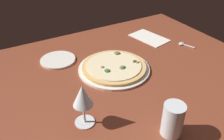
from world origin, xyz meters
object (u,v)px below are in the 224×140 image
object	(u,v)px
side_plate	(58,60)
pizza_main	(114,67)
wine_glass_far	(83,97)
water_glass	(172,121)
spoon	(183,44)
paper_menu	(149,38)

from	to	relation	value
side_plate	pizza_main	bearing A→B (deg)	133.72
wine_glass_far	water_glass	xyz separation A→B (cm)	(-22.94, 18.59, -5.98)
pizza_main	spoon	bearing A→B (deg)	-176.88
side_plate	spoon	world-z (taller)	spoon
wine_glass_far	spoon	distance (cm)	78.05
side_plate	spoon	xyz separation A→B (cm)	(-66.49, 18.56, 0.01)
side_plate	spoon	size ratio (longest dim) A/B	1.85
pizza_main	paper_menu	xyz separation A→B (cm)	(-35.24, -19.10, -1.05)
pizza_main	paper_menu	size ratio (longest dim) A/B	1.53
wine_glass_far	side_plate	xyz separation A→B (cm)	(-6.00, -45.32, -11.02)
wine_glass_far	side_plate	world-z (taller)	wine_glass_far
spoon	water_glass	bearing A→B (deg)	42.47
pizza_main	wine_glass_far	xyz separation A→B (cm)	(26.17, 24.23, 10.27)
pizza_main	side_plate	xyz separation A→B (cm)	(20.17, -21.09, -0.75)
pizza_main	paper_menu	distance (cm)	40.10
paper_menu	pizza_main	bearing A→B (deg)	16.98
pizza_main	wine_glass_far	bearing A→B (deg)	42.80
pizza_main	water_glass	size ratio (longest dim) A/B	2.81
pizza_main	side_plate	bearing A→B (deg)	-46.28
water_glass	paper_menu	bearing A→B (deg)	-121.85
pizza_main	spoon	world-z (taller)	pizza_main
water_glass	pizza_main	bearing A→B (deg)	-94.31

